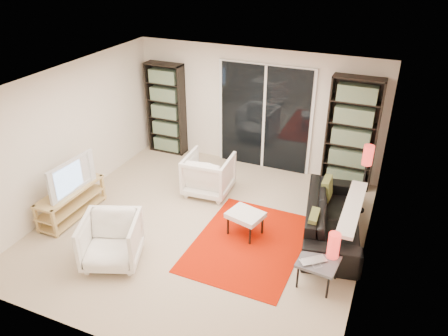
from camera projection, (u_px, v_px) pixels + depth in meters
The scene contains 20 objects.
floor at pixel (203, 227), 7.15m from camera, with size 5.00×5.00×0.00m, color tan.
wall_back at pixel (256, 109), 8.62m from camera, with size 5.00×0.02×2.40m, color white.
wall_front at pixel (97, 262), 4.56m from camera, with size 5.00×0.02×2.40m, color white.
wall_left at pixel (69, 136), 7.45m from camera, with size 0.02×5.00×2.40m, color white.
wall_right at pixel (373, 196), 5.73m from camera, with size 0.02×5.00×2.40m, color white.
ceiling at pixel (199, 85), 6.03m from camera, with size 5.00×5.00×0.02m, color white.
sliding_door at pixel (265, 118), 8.60m from camera, with size 1.92×0.08×2.16m.
bookshelf_left at pixel (166, 109), 9.27m from camera, with size 0.80×0.30×1.95m.
bookshelf_right at pixel (351, 134), 7.90m from camera, with size 0.90×0.30×2.10m.
tv_stand at pixel (72, 202), 7.34m from camera, with size 0.42×1.30×0.50m.
tv at pixel (67, 175), 7.09m from camera, with size 0.99×0.13×0.57m, color black.
rug at pixel (248, 243), 6.76m from camera, with size 1.59×2.16×0.01m, color #BE1600.
sofa at pixel (333, 217), 6.85m from camera, with size 2.12×0.83×0.62m, color black.
armchair_back at pixel (209, 174), 7.96m from camera, with size 0.81×0.83×0.75m, color white.
armchair_front at pixel (111, 241), 6.23m from camera, with size 0.79×0.81×0.74m, color white.
ottoman at pixel (245, 216), 6.83m from camera, with size 0.62×0.55×0.40m.
side_table at pixel (319, 262), 5.83m from camera, with size 0.56×0.56×0.40m.
laptop at pixel (315, 263), 5.73m from camera, with size 0.35×0.23×0.03m, color silver.
table_lamp at pixel (334, 245), 5.79m from camera, with size 0.16×0.16×0.37m, color red.
floor_lamp at pixel (367, 163), 7.15m from camera, with size 0.19×0.19×1.24m.
Camera 1 is at (2.61, -5.26, 4.21)m, focal length 35.00 mm.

